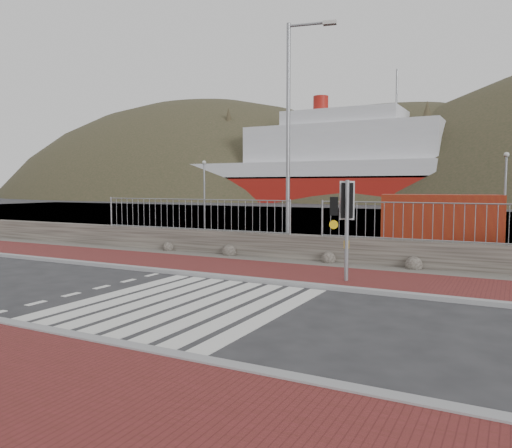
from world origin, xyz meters
The scene contains 14 objects.
ground centered at (0.00, 0.00, 0.00)m, with size 220.00×220.00×0.00m, color #28282B.
sidewalk_far centered at (0.00, 4.50, 0.04)m, with size 40.00×3.00×0.08m, color maroon.
kerb_near centered at (0.00, -3.00, 0.05)m, with size 40.00×0.25×0.12m, color gray.
kerb_far centered at (0.00, 3.00, 0.05)m, with size 40.00×0.25×0.12m, color gray.
zebra_crossing centered at (0.00, 0.00, 0.01)m, with size 4.62×5.60×0.01m.
gravel_strip centered at (0.00, 6.50, 0.03)m, with size 40.00×1.50×0.06m, color #59544C.
stone_wall centered at (0.00, 7.30, 0.45)m, with size 40.00×0.60×0.90m, color #423D36.
railing centered at (0.00, 7.15, 1.82)m, with size 18.07×0.07×1.22m.
quay centered at (0.00, 27.90, 0.00)m, with size 120.00×40.00×0.50m, color #4C4C4F.
water centered at (0.00, 62.90, 0.00)m, with size 220.00×50.00×0.05m, color #3F4C54.
ferry centered at (-24.65, 67.90, 5.36)m, with size 50.00×16.00×20.00m.
traffic_signal_far centered at (2.43, 3.93, 2.03)m, with size 0.68×0.40×2.78m.
streetlight centered at (-0.97, 8.13, 4.80)m, with size 1.80×0.52×8.53m.
shipping_container centered at (3.26, 15.97, 1.11)m, with size 5.32×2.22×2.22m, color #983510.
Camera 1 is at (6.47, -8.95, 2.63)m, focal length 35.00 mm.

